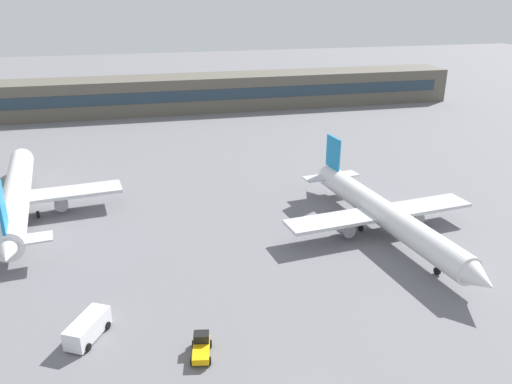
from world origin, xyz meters
TOP-DOWN VIEW (x-y plane):
  - ground_plane at (0.00, 40.00)m, footprint 400.00×400.00m
  - terminal_building at (0.00, 109.59)m, footprint 152.56×12.13m
  - airplane_near at (19.97, 28.24)m, footprint 27.24×38.85m
  - airplane_mid at (-28.86, 46.92)m, footprint 29.59×42.19m
  - baggage_tug_yellow at (-7.25, 9.73)m, footprint 2.34×3.81m
  - service_van_white at (-17.37, 14.57)m, footprint 4.29×5.51m

SIDE VIEW (x-z plane):
  - ground_plane at x=0.00m, z-range 0.00..0.00m
  - baggage_tug_yellow at x=-7.25m, z-range -0.08..1.67m
  - service_van_white at x=-17.37m, z-range 0.07..2.15m
  - airplane_near at x=19.97m, z-range -1.87..7.73m
  - airplane_mid at x=-28.86m, z-range -2.03..8.39m
  - terminal_building at x=0.00m, z-range 0.00..9.00m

